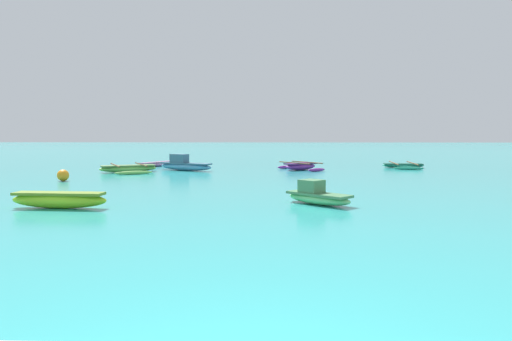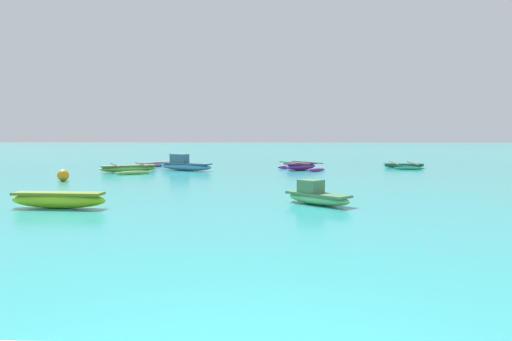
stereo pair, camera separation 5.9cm
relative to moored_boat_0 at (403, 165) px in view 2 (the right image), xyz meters
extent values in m
ellipsoid|color=#248E70|center=(0.00, 0.00, -0.02)|extent=(2.72, 1.09, 0.29)
cube|color=#215B4A|center=(0.00, 0.00, 0.09)|extent=(2.50, 1.03, 0.08)
cylinder|color=brown|center=(0.59, -0.06, 0.15)|extent=(0.46, 3.72, 0.07)
cylinder|color=brown|center=(-0.59, 0.06, 0.15)|extent=(0.46, 3.72, 0.07)
ellipsoid|color=#248E70|center=(0.19, 1.86, -0.06)|extent=(1.85, 0.39, 0.20)
ellipsoid|color=#248E70|center=(-0.19, -1.86, -0.06)|extent=(1.85, 0.39, 0.20)
ellipsoid|color=#DE88C7|center=(-16.39, 0.76, 0.00)|extent=(2.09, 3.45, 0.32)
cube|color=#87587A|center=(-16.39, 0.76, 0.12)|extent=(1.94, 3.19, 0.08)
ellipsoid|color=#549BC8|center=(-13.85, -2.84, 0.08)|extent=(3.68, 2.37, 0.47)
cube|color=#3B627A|center=(-13.85, -2.84, 0.27)|extent=(3.40, 2.21, 0.08)
cube|color=#3B627A|center=(-14.27, -2.62, 0.57)|extent=(1.21, 1.01, 0.52)
ellipsoid|color=#9BCF23|center=(-14.94, -17.00, 0.08)|extent=(2.94, 0.73, 0.48)
cube|color=olive|center=(-14.94, -17.00, 0.28)|extent=(2.70, 0.70, 0.08)
ellipsoid|color=#802F94|center=(-6.86, -2.21, 0.06)|extent=(2.29, 2.03, 0.44)
cube|color=#53265E|center=(-6.86, -2.21, 0.24)|extent=(2.12, 1.89, 0.08)
cylinder|color=brown|center=(-6.46, -1.90, 0.30)|extent=(1.79, 2.30, 0.07)
cylinder|color=brown|center=(-7.26, -2.52, 0.30)|extent=(1.79, 2.30, 0.07)
ellipsoid|color=#802F94|center=(-7.73, -1.08, -0.06)|extent=(1.18, 0.97, 0.20)
ellipsoid|color=#802F94|center=(-5.99, -3.33, -0.06)|extent=(1.18, 0.97, 0.20)
ellipsoid|color=#7CC357|center=(-16.97, -4.09, 0.04)|extent=(3.28, 2.22, 0.41)
cube|color=#51783D|center=(-16.97, -4.09, 0.21)|extent=(3.03, 2.07, 0.08)
cylinder|color=brown|center=(-16.32, -3.76, 0.27)|extent=(1.65, 3.14, 0.07)
cylinder|color=brown|center=(-17.62, -4.42, 0.27)|extent=(1.65, 3.14, 0.07)
ellipsoid|color=#7CC357|center=(-17.76, -2.54, -0.06)|extent=(1.92, 1.11, 0.20)
ellipsoid|color=#7CC357|center=(-16.18, -5.64, -0.06)|extent=(1.92, 1.11, 0.20)
ellipsoid|color=#6DD07C|center=(-7.16, -15.99, 0.02)|extent=(2.18, 2.13, 0.36)
cube|color=#497F51|center=(-7.16, -15.99, 0.16)|extent=(2.03, 1.98, 0.08)
cube|color=#497F51|center=(-7.37, -15.79, 0.40)|extent=(0.90, 0.90, 0.40)
sphere|color=orange|center=(-18.40, -9.28, 0.11)|extent=(0.55, 0.55, 0.55)
camera|label=1|loc=(-8.63, -30.20, 2.03)|focal=32.00mm
camera|label=2|loc=(-8.58, -30.19, 2.03)|focal=32.00mm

